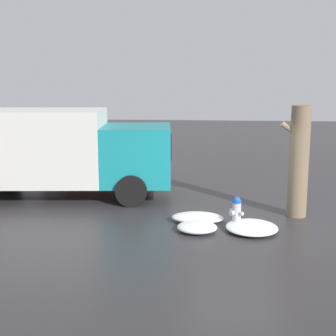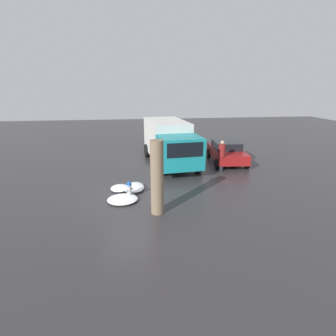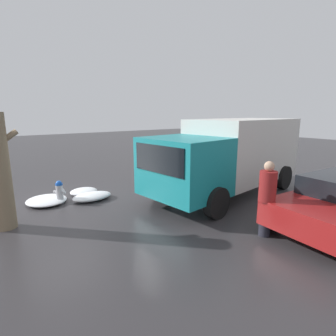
{
  "view_description": "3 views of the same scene",
  "coord_description": "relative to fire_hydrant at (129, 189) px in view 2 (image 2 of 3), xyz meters",
  "views": [
    {
      "loc": [
        0.65,
        11.1,
        3.57
      ],
      "look_at": [
        1.82,
        -1.5,
        1.16
      ],
      "focal_mm": 50.0,
      "sensor_mm": 36.0,
      "label": 1
    },
    {
      "loc": [
        -10.97,
        -0.22,
        4.77
      ],
      "look_at": [
        1.9,
        -2.01,
        0.72
      ],
      "focal_mm": 28.0,
      "sensor_mm": 36.0,
      "label": 2
    },
    {
      "loc": [
        -2.15,
        -8.58,
        2.88
      ],
      "look_at": [
        3.15,
        -1.66,
        1.05
      ],
      "focal_mm": 28.0,
      "sensor_mm": 36.0,
      "label": 3
    }
  ],
  "objects": [
    {
      "name": "snow_pile_by_tree",
      "position": [
        -0.36,
        0.29,
        -0.3
      ],
      "size": [
        1.24,
        1.32,
        0.19
      ],
      "color": "white",
      "rests_on": "ground_plane"
    },
    {
      "name": "fire_hydrant",
      "position": [
        0.0,
        0.0,
        0.0
      ],
      "size": [
        0.36,
        0.36,
        0.76
      ],
      "rotation": [
        0.0,
        0.0,
        0.76
      ],
      "color": "#B7B7BC",
      "rests_on": "ground_plane"
    },
    {
      "name": "delivery_truck",
      "position": [
        5.26,
        -2.56,
        1.07
      ],
      "size": [
        6.69,
        3.07,
        2.67
      ],
      "rotation": [
        0.0,
        0.0,
        1.67
      ],
      "color": "teal",
      "rests_on": "ground_plane"
    },
    {
      "name": "ground_plane",
      "position": [
        -0.0,
        -0.0,
        -0.39
      ],
      "size": [
        60.0,
        60.0,
        0.0
      ],
      "primitive_type": "plane",
      "color": "#333033"
    },
    {
      "name": "tree_trunk",
      "position": [
        -1.63,
        -1.11,
        1.08
      ],
      "size": [
        0.76,
        0.5,
        2.91
      ],
      "color": "#7F6B51",
      "rests_on": "ground_plane"
    },
    {
      "name": "parked_car",
      "position": [
        5.01,
        -6.33,
        0.32
      ],
      "size": [
        4.1,
        2.36,
        1.36
      ],
      "rotation": [
        0.0,
        0.0,
        1.47
      ],
      "color": "maroon",
      "rests_on": "ground_plane"
    },
    {
      "name": "snow_pile_curbside",
      "position": [
        0.95,
        -0.3,
        -0.27
      ],
      "size": [
        1.31,
        0.83,
        0.24
      ],
      "color": "white",
      "rests_on": "ground_plane"
    },
    {
      "name": "pedestrian",
      "position": [
        3.22,
        -5.36,
        0.6
      ],
      "size": [
        0.4,
        0.4,
        1.81
      ],
      "rotation": [
        0.0,
        0.0,
        6.0
      ],
      "color": "#23232D",
      "rests_on": "ground_plane"
    },
    {
      "name": "snow_pile_by_hydrant",
      "position": [
        0.94,
        0.45,
        -0.28
      ],
      "size": [
        0.96,
        0.88,
        0.22
      ],
      "color": "white",
      "rests_on": "ground_plane"
    }
  ]
}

